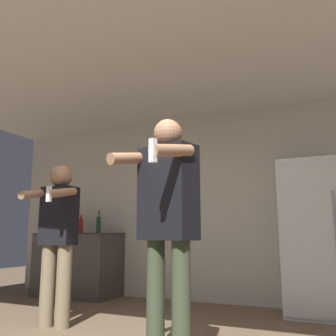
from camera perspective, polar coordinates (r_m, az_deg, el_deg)
wall_back at (r=5.11m, az=8.86°, el=-5.56°), size 7.00×0.06×2.55m
ceiling_slab at (r=3.95m, az=1.40°, el=15.37°), size 7.00×3.72×0.05m
refrigerator at (r=4.55m, az=21.53°, el=-9.74°), size 0.69×0.68×1.70m
counter at (r=5.81m, az=-13.57°, el=-14.08°), size 1.25×0.66×0.90m
bottle_dark_rum at (r=6.04m, az=-17.19°, el=-8.47°), size 0.08×0.08×0.29m
bottle_tall_gin at (r=5.70m, az=-13.17°, el=-8.49°), size 0.07×0.07×0.28m
bottle_amber_bourbon at (r=5.83m, az=-14.79°, el=-8.60°), size 0.09×0.09×0.27m
bottle_short_whiskey at (r=5.51m, az=-10.54°, el=-8.44°), size 0.06×0.06×0.33m
person_woman_foreground at (r=2.49m, az=-0.14°, el=-7.42°), size 0.53×0.56×1.66m
person_man_side at (r=3.94m, az=-16.47°, el=-9.65°), size 0.43×0.50×1.58m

